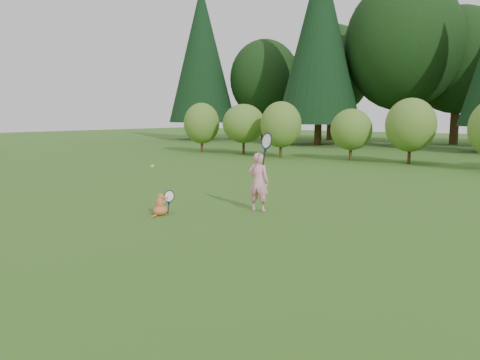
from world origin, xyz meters
The scene contains 6 objects.
ground centered at (0.00, 0.00, 0.00)m, with size 100.00×100.00×0.00m, color #275718.
shrub_row centered at (0.00, 13.00, 1.40)m, with size 28.00×3.00×2.80m, color #526D22, non-canonical shape.
woodland_backdrop centered at (0.00, 23.00, 7.50)m, with size 48.00×10.00×15.00m, color black, non-canonical shape.
child centered at (0.51, 1.07, 0.69)m, with size 0.76×0.49×1.96m.
cat centered at (-0.91, -0.55, 0.24)m, with size 0.34×0.68×0.64m.
tennis_ball centered at (-1.43, -0.29, 0.99)m, with size 0.08×0.08×0.08m.
Camera 1 is at (6.44, -7.29, 2.13)m, focal length 35.00 mm.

